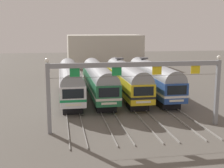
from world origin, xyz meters
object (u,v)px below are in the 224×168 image
commuter_train_green (99,79)px  commuter_train_blue (153,78)px  catenary_gantry (137,77)px  commuter_train_white (70,80)px  commuter_train_yellow (126,78)px

commuter_train_green → commuter_train_blue: size_ratio=1.00×
commuter_train_green → catenary_gantry: bearing=-81.8°
commuter_train_green → commuter_train_blue: commuter_train_blue is taller
commuter_train_white → catenary_gantry: 14.89m
commuter_train_yellow → commuter_train_white: bearing=-180.0°
commuter_train_blue → commuter_train_white: bearing=-180.0°
commuter_train_blue → catenary_gantry: bearing=-113.3°
commuter_train_yellow → commuter_train_blue: (3.87, 0.00, 0.00)m
commuter_train_yellow → catenary_gantry: size_ratio=1.07×
commuter_train_green → commuter_train_blue: bearing=0.0°
commuter_train_green → commuter_train_blue: 7.75m
commuter_train_green → catenary_gantry: size_ratio=1.07×
commuter_train_white → commuter_train_blue: commuter_train_blue is taller
commuter_train_yellow → commuter_train_blue: size_ratio=1.00×
commuter_train_white → commuter_train_blue: size_ratio=1.00×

